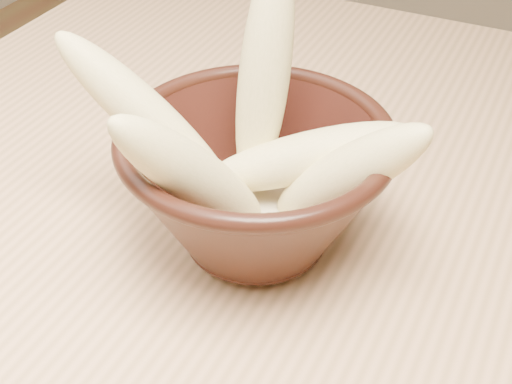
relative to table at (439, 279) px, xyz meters
The scene contains 8 objects.
table is the anchor object (origin of this frame).
bowl 0.23m from the table, 141.19° to the right, with size 0.21×0.21×0.12m.
milk_puddle 0.21m from the table, 141.19° to the right, with size 0.12×0.12×0.02m, color beige.
banana_upright 0.27m from the table, 153.34° to the right, with size 0.04×0.04×0.19m, color #CDC179.
banana_left 0.32m from the table, 152.40° to the right, with size 0.04×0.04×0.18m, color #CDC179.
banana_right 0.22m from the table, 121.61° to the right, with size 0.04×0.04×0.15m, color #CDC179.
banana_across 0.22m from the table, 138.98° to the right, with size 0.04×0.04×0.17m, color #CDC179.
banana_front 0.30m from the table, 132.43° to the right, with size 0.04×0.04×0.17m, color #CDC179.
Camera 1 is at (0.05, -0.51, 1.15)m, focal length 50.00 mm.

